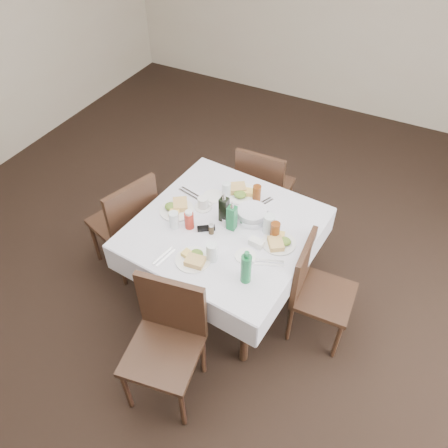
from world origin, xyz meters
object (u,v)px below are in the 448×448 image
object	(u,v)px
bread_basket	(252,214)
water_w	(174,220)
dining_table	(225,235)
oil_cruet_dark	(224,208)
water_n	(227,190)
green_bottle	(246,268)
chair_south	(167,335)
ketchup_bottle	(189,220)
chair_west	(128,220)
water_s	(212,252)
oil_cruet_green	(232,217)
chair_north	(262,185)
coffee_mug	(203,203)
chair_east	(314,285)
water_e	(269,224)

from	to	relation	value
bread_basket	water_w	bearing A→B (deg)	-143.56
dining_table	oil_cruet_dark	xyz separation A→B (m)	(-0.03, 0.06, 0.20)
water_n	green_bottle	bearing A→B (deg)	-54.41
chair_south	oil_cruet_dark	size ratio (longest dim) A/B	3.76
ketchup_bottle	chair_west	bearing A→B (deg)	177.33
water_s	ketchup_bottle	distance (m)	0.34
bread_basket	oil_cruet_green	distance (m)	0.19
chair_west	water_w	bearing A→B (deg)	-8.22
chair_north	chair_west	bearing A→B (deg)	-129.46
water_n	green_bottle	size ratio (longest dim) A/B	0.47
chair_south	ketchup_bottle	size ratio (longest dim) A/B	6.40
water_w	green_bottle	bearing A→B (deg)	-17.33
chair_west	water_w	size ratio (longest dim) A/B	7.44
chair_north	chair_south	bearing A→B (deg)	-87.29
water_w	green_bottle	size ratio (longest dim) A/B	0.50
chair_west	coffee_mug	bearing A→B (deg)	18.16
green_bottle	coffee_mug	bearing A→B (deg)	140.46
water_n	water_s	bearing A→B (deg)	-71.13
ketchup_bottle	oil_cruet_dark	bearing A→B (deg)	44.88
oil_cruet_green	chair_north	bearing A→B (deg)	97.63
water_n	chair_east	bearing A→B (deg)	-18.94
oil_cruet_dark	oil_cruet_green	xyz separation A→B (m)	(0.09, -0.05, -0.00)
chair_north	water_n	distance (m)	0.62
bread_basket	water_n	bearing A→B (deg)	154.04
chair_north	green_bottle	xyz separation A→B (m)	(0.40, -1.20, 0.36)
dining_table	water_e	bearing A→B (deg)	16.66
chair_east	water_n	world-z (taller)	water_n
water_n	chair_north	bearing A→B (deg)	81.21
water_n	oil_cruet_dark	world-z (taller)	oil_cruet_dark
water_e	coffee_mug	distance (m)	0.52
chair_east	green_bottle	xyz separation A→B (m)	(-0.36, -0.38, 0.39)
dining_table	water_n	distance (m)	0.36
dining_table	chair_south	world-z (taller)	chair_south
chair_east	oil_cruet_dark	distance (m)	0.83
chair_north	ketchup_bottle	size ratio (longest dim) A/B	6.15
dining_table	water_e	distance (m)	0.35
chair_east	water_w	distance (m)	1.08
chair_north	coffee_mug	bearing A→B (deg)	-103.23
chair_north	oil_cruet_green	distance (m)	0.90
oil_cruet_dark	oil_cruet_green	distance (m)	0.10
chair_east	water_n	size ratio (longest dim) A/B	7.08
coffee_mug	water_e	bearing A→B (deg)	-1.00
oil_cruet_dark	ketchup_bottle	distance (m)	0.26
coffee_mug	green_bottle	distance (m)	0.74
chair_north	chair_west	size ratio (longest dim) A/B	0.95
dining_table	oil_cruet_green	xyz separation A→B (m)	(0.05, 0.01, 0.19)
water_e	ketchup_bottle	bearing A→B (deg)	-157.54
oil_cruet_green	coffee_mug	world-z (taller)	oil_cruet_green
water_n	oil_cruet_green	bearing A→B (deg)	-56.70
water_n	dining_table	bearing A→B (deg)	-65.09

